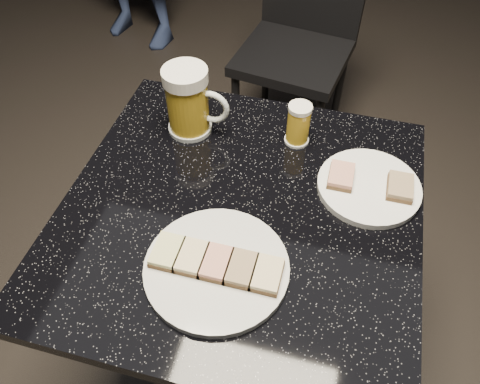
% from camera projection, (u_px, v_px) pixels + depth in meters
% --- Properties ---
extents(floor, '(6.00, 6.00, 0.00)m').
position_uv_depth(floor, '(240.00, 356.00, 1.49)').
color(floor, black).
rests_on(floor, ground).
extents(plate_large, '(0.26, 0.26, 0.01)m').
position_uv_depth(plate_large, '(217.00, 268.00, 0.82)').
color(plate_large, silver).
rests_on(plate_large, table).
extents(plate_small, '(0.21, 0.21, 0.01)m').
position_uv_depth(plate_small, '(369.00, 187.00, 0.95)').
color(plate_small, white).
rests_on(plate_small, table).
extents(table, '(0.70, 0.70, 0.75)m').
position_uv_depth(table, '(240.00, 273.00, 1.10)').
color(table, black).
rests_on(table, floor).
extents(beer_mug, '(0.15, 0.10, 0.16)m').
position_uv_depth(beer_mug, '(189.00, 101.00, 1.02)').
color(beer_mug, silver).
rests_on(beer_mug, table).
extents(beer_tumbler, '(0.06, 0.06, 0.10)m').
position_uv_depth(beer_tumbler, '(298.00, 124.00, 1.01)').
color(beer_tumbler, white).
rests_on(beer_tumbler, table).
extents(chair, '(0.45, 0.45, 0.87)m').
position_uv_depth(chair, '(300.00, 36.00, 1.80)').
color(chair, black).
rests_on(chair, floor).
extents(canapes_on_plate_large, '(0.23, 0.07, 0.02)m').
position_uv_depth(canapes_on_plate_large, '(216.00, 263.00, 0.81)').
color(canapes_on_plate_large, '#4C3521').
rests_on(canapes_on_plate_large, plate_large).
extents(canapes_on_plate_small, '(0.17, 0.07, 0.02)m').
position_uv_depth(canapes_on_plate_small, '(370.00, 181.00, 0.94)').
color(canapes_on_plate_small, '#4C3521').
rests_on(canapes_on_plate_small, plate_small).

